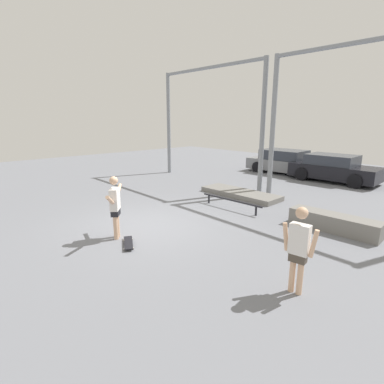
% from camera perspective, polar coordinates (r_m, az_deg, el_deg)
% --- Properties ---
extents(ground_plane, '(36.00, 36.00, 0.00)m').
position_cam_1_polar(ground_plane, '(9.14, -8.45, -6.20)').
color(ground_plane, slate).
extents(skateboarder, '(1.14, 1.02, 1.67)m').
position_cam_1_polar(skateboarder, '(8.05, -14.43, -2.29)').
color(skateboarder, '#DBAD89').
rests_on(skateboarder, ground_plane).
extents(skateboard, '(0.83, 0.59, 0.08)m').
position_cam_1_polar(skateboard, '(7.82, -12.03, -9.43)').
color(skateboard, black).
rests_on(skateboard, ground_plane).
extents(grind_box, '(2.45, 0.73, 0.48)m').
position_cam_1_polar(grind_box, '(9.41, 25.38, -5.29)').
color(grind_box, slate).
rests_on(grind_box, ground_plane).
extents(manual_pad, '(3.40, 1.21, 0.19)m').
position_cam_1_polar(manual_pad, '(12.47, 9.16, -0.27)').
color(manual_pad, slate).
rests_on(manual_pad, ground_plane).
extents(grind_rail, '(2.53, 0.18, 0.35)m').
position_cam_1_polar(grind_rail, '(10.59, 7.43, -1.75)').
color(grind_rail, black).
rests_on(grind_rail, ground_plane).
extents(canopy_support_left, '(6.54, 0.20, 5.49)m').
position_cam_1_polar(canopy_support_left, '(15.06, 3.18, 15.25)').
color(canopy_support_left, gray).
rests_on(canopy_support_left, ground_plane).
extents(canopy_support_right, '(6.54, 0.20, 5.49)m').
position_cam_1_polar(canopy_support_right, '(11.35, 29.30, 13.97)').
color(canopy_support_right, gray).
rests_on(canopy_support_right, ground_plane).
extents(parked_car_grey, '(4.37, 2.17, 1.33)m').
position_cam_1_polar(parked_car_grey, '(18.15, 17.37, 5.48)').
color(parked_car_grey, slate).
rests_on(parked_car_grey, ground_plane).
extents(parked_car_black, '(4.16, 2.06, 1.34)m').
position_cam_1_polar(parked_car_black, '(16.61, 25.35, 4.06)').
color(parked_car_black, black).
rests_on(parked_car_black, ground_plane).
extents(bystander, '(0.65, 0.22, 1.64)m').
position_cam_1_polar(bystander, '(5.70, 19.68, -9.67)').
color(bystander, '#DBAD89').
rests_on(bystander, ground_plane).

